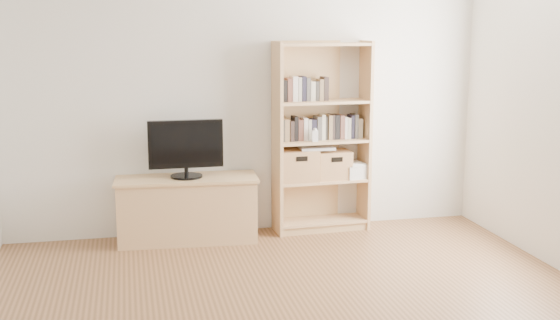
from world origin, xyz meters
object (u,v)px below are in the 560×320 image
object	(u,v)px
baby_monitor	(315,136)
tv_stand	(187,210)
basket_right	(332,165)
bookshelf	(322,137)
basket_left	(297,165)
television	(186,149)
laptop	(317,148)

from	to	relation	value
baby_monitor	tv_stand	bearing A→B (deg)	-176.01
baby_monitor	basket_right	distance (m)	0.38
bookshelf	baby_monitor	size ratio (longest dim) A/B	17.29
tv_stand	basket_left	distance (m)	1.11
baby_monitor	basket_left	xyz separation A→B (m)	(-0.14, 0.09, -0.29)
basket_left	basket_right	xyz separation A→B (m)	(0.35, 0.02, -0.01)
tv_stand	baby_monitor	distance (m)	1.36
television	laptop	size ratio (longest dim) A/B	2.07
laptop	baby_monitor	bearing A→B (deg)	-111.73
basket_right	basket_left	bearing A→B (deg)	-178.58
bookshelf	television	distance (m)	1.29
television	tv_stand	bearing A→B (deg)	-0.41
tv_stand	basket_right	size ratio (longest dim) A/B	3.82
basket_right	laptop	world-z (taller)	laptop
television	laptop	distance (m)	1.23
baby_monitor	basket_left	distance (m)	0.33
tv_stand	basket_left	xyz separation A→B (m)	(1.05, 0.05, 0.36)
tv_stand	laptop	xyz separation A→B (m)	(1.23, 0.05, 0.52)
television	baby_monitor	distance (m)	1.19
basket_left	tv_stand	bearing A→B (deg)	-179.25
bookshelf	basket_left	size ratio (longest dim) A/B	5.04
baby_monitor	laptop	size ratio (longest dim) A/B	0.32
tv_stand	television	world-z (taller)	television
basket_right	bookshelf	bearing A→B (deg)	178.82
baby_monitor	basket_right	size ratio (longest dim) A/B	0.32
basket_right	tv_stand	bearing A→B (deg)	-178.69
television	basket_right	xyz separation A→B (m)	(1.40, 0.07, -0.22)
bookshelf	basket_left	bearing A→B (deg)	-178.81
bookshelf	basket_left	xyz separation A→B (m)	(-0.24, -0.02, -0.25)
television	laptop	world-z (taller)	television
baby_monitor	basket_right	bearing A→B (deg)	33.04
tv_stand	basket_left	world-z (taller)	basket_left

